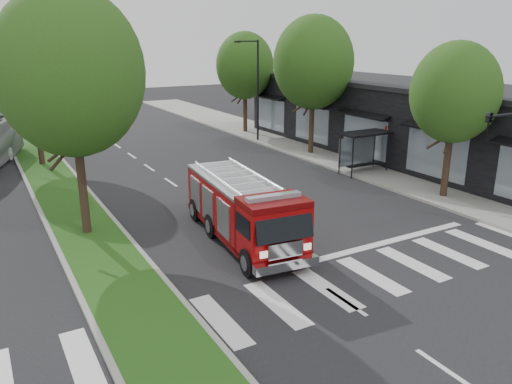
% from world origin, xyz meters
% --- Properties ---
extents(ground, '(140.00, 140.00, 0.00)m').
position_xyz_m(ground, '(0.00, 0.00, 0.00)').
color(ground, black).
rests_on(ground, ground).
extents(sidewalk_right, '(5.00, 80.00, 0.15)m').
position_xyz_m(sidewalk_right, '(12.50, 10.00, 0.07)').
color(sidewalk_right, gray).
rests_on(sidewalk_right, ground).
extents(median, '(3.00, 50.00, 0.15)m').
position_xyz_m(median, '(-6.00, 18.00, 0.08)').
color(median, gray).
rests_on(median, ground).
extents(storefront_row, '(8.00, 30.00, 5.00)m').
position_xyz_m(storefront_row, '(17.00, 10.00, 2.50)').
color(storefront_row, black).
rests_on(storefront_row, ground).
extents(bus_shelter, '(3.20, 1.60, 2.61)m').
position_xyz_m(bus_shelter, '(11.20, 8.15, 2.04)').
color(bus_shelter, black).
rests_on(bus_shelter, ground).
extents(tree_right_near, '(4.40, 4.40, 8.05)m').
position_xyz_m(tree_right_near, '(11.50, 2.00, 5.51)').
color(tree_right_near, black).
rests_on(tree_right_near, ground).
extents(tree_right_mid, '(5.60, 5.60, 9.72)m').
position_xyz_m(tree_right_mid, '(11.50, 14.00, 6.49)').
color(tree_right_mid, black).
rests_on(tree_right_mid, ground).
extents(tree_right_far, '(5.00, 5.00, 8.73)m').
position_xyz_m(tree_right_far, '(11.50, 24.00, 5.84)').
color(tree_right_far, black).
rests_on(tree_right_far, ground).
extents(tree_median_near, '(5.80, 5.80, 10.16)m').
position_xyz_m(tree_median_near, '(-6.00, 6.00, 6.81)').
color(tree_median_near, black).
rests_on(tree_median_near, ground).
extents(tree_median_far, '(5.60, 5.60, 9.72)m').
position_xyz_m(tree_median_far, '(-6.00, 20.00, 6.49)').
color(tree_median_far, black).
rests_on(tree_median_far, ground).
extents(streetlight_right_far, '(2.11, 0.20, 8.00)m').
position_xyz_m(streetlight_right_far, '(10.35, 20.00, 4.48)').
color(streetlight_right_far, black).
rests_on(streetlight_right_far, ground).
extents(fire_engine, '(3.23, 8.33, 2.82)m').
position_xyz_m(fire_engine, '(-0.43, 2.18, 1.35)').
color(fire_engine, '#580405').
rests_on(fire_engine, ground).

